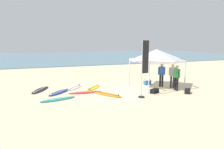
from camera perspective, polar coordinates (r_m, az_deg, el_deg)
ground_plane at (r=13.80m, az=3.65°, el=-4.87°), size 80.00×80.00×0.00m
sea at (r=45.96m, az=-13.93°, el=4.66°), size 80.00×36.00×0.10m
canopy_tent at (r=15.07m, az=11.93°, el=5.32°), size 2.90×2.90×2.75m
surfboard_red at (r=13.78m, az=-7.22°, el=-4.78°), size 2.17×0.70×0.19m
surfboard_teal at (r=12.47m, az=-14.43°, el=-6.48°), size 2.14×1.07×0.19m
surfboard_black at (r=15.14m, az=-18.82°, el=-3.95°), size 1.55×2.30×0.19m
surfboard_white at (r=15.25m, az=-10.12°, el=-3.51°), size 1.56×1.76×0.19m
surfboard_navy at (r=14.14m, az=-13.97°, el=-4.63°), size 1.90×2.04×0.19m
surfboard_yellow at (r=15.07m, az=-5.03°, el=-3.55°), size 1.66×1.91×0.19m
surfboard_orange at (r=13.21m, az=-1.47°, el=-5.32°), size 1.70×2.30×0.19m
person_green at (r=14.78m, az=17.09°, el=-0.41°), size 0.27×0.54×1.71m
person_grey at (r=15.57m, az=16.06°, el=0.10°), size 0.40×0.44×1.71m
person_blue at (r=15.79m, az=13.25°, el=0.33°), size 0.54×0.29×1.71m
banner_flag at (r=12.41m, az=8.55°, el=0.89°), size 0.60×0.36×3.40m
gear_bag_near_tent at (r=13.86m, az=11.42°, el=-4.37°), size 0.68×0.55×0.28m
gear_bag_by_pole at (r=14.37m, az=19.72°, el=-4.25°), size 0.65×0.65×0.28m
cooler_box at (r=16.35m, az=9.53°, el=-2.08°), size 0.50×0.36×0.39m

